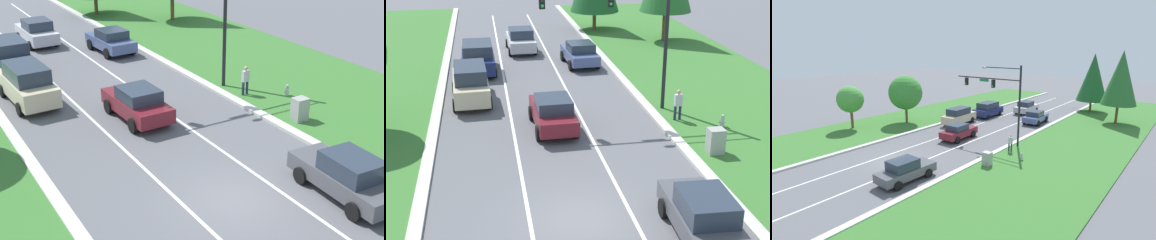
# 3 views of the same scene
# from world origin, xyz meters

# --- Properties ---
(ground_plane) EXTENTS (160.00, 160.00, 0.00)m
(ground_plane) POSITION_xyz_m (0.00, 0.00, 0.00)
(ground_plane) COLOR #5B5B60
(curb_strip_right) EXTENTS (0.50, 90.00, 0.15)m
(curb_strip_right) POSITION_xyz_m (5.65, 0.00, 0.07)
(curb_strip_right) COLOR beige
(curb_strip_right) RESTS_ON ground_plane
(curb_strip_left) EXTENTS (0.50, 90.00, 0.15)m
(curb_strip_left) POSITION_xyz_m (-5.65, 0.00, 0.07)
(curb_strip_left) COLOR beige
(curb_strip_left) RESTS_ON ground_plane
(lane_stripe_inner_left) EXTENTS (0.14, 81.00, 0.01)m
(lane_stripe_inner_left) POSITION_xyz_m (-1.80, 0.00, 0.00)
(lane_stripe_inner_left) COLOR white
(lane_stripe_inner_left) RESTS_ON ground_plane
(lane_stripe_inner_right) EXTENTS (0.14, 81.00, 0.01)m
(lane_stripe_inner_right) POSITION_xyz_m (1.80, 0.00, 0.00)
(lane_stripe_inner_right) COLOR white
(lane_stripe_inner_right) RESTS_ON ground_plane
(traffic_signal_mast) EXTENTS (7.67, 0.41, 7.96)m
(traffic_signal_mast) POSITION_xyz_m (4.21, 10.17, 5.30)
(traffic_signal_mast) COLOR black
(traffic_signal_mast) RESTS_ON ground_plane
(slate_blue_sedan) EXTENTS (2.27, 4.44, 1.64)m
(slate_blue_sedan) POSITION_xyz_m (3.63, 19.91, 0.84)
(slate_blue_sedan) COLOR #475684
(slate_blue_sedan) RESTS_ON ground_plane
(burgundy_sedan) EXTENTS (2.12, 4.51, 1.68)m
(burgundy_sedan) POSITION_xyz_m (0.17, 8.48, 0.86)
(burgundy_sedan) COLOR maroon
(burgundy_sedan) RESTS_ON ground_plane
(champagne_suv) EXTENTS (2.27, 5.12, 2.11)m
(champagne_suv) POSITION_xyz_m (-3.82, 13.43, 1.08)
(champagne_suv) COLOR beige
(champagne_suv) RESTS_ON ground_plane
(graphite_sedan) EXTENTS (2.09, 4.63, 1.71)m
(graphite_sedan) POSITION_xyz_m (3.64, -1.89, 0.85)
(graphite_sedan) COLOR #4C4C51
(graphite_sedan) RESTS_ON ground_plane
(silver_sedan) EXTENTS (2.18, 4.71, 1.81)m
(silver_sedan) POSITION_xyz_m (-0.10, 24.67, 0.89)
(silver_sedan) COLOR silver
(silver_sedan) RESTS_ON ground_plane
(navy_suv) EXTENTS (2.35, 4.97, 2.02)m
(navy_suv) POSITION_xyz_m (-3.38, 19.37, 1.02)
(navy_suv) COLOR navy
(navy_suv) RESTS_ON ground_plane
(utility_cabinet) EXTENTS (0.70, 0.60, 1.21)m
(utility_cabinet) POSITION_xyz_m (6.78, 4.19, 0.61)
(utility_cabinet) COLOR #9E9E99
(utility_cabinet) RESTS_ON ground_plane
(pedestrian) EXTENTS (0.40, 0.23, 1.69)m
(pedestrian) POSITION_xyz_m (6.57, 8.36, 0.94)
(pedestrian) COLOR #232842
(pedestrian) RESTS_ON ground_plane
(fire_hydrant) EXTENTS (0.34, 0.20, 0.70)m
(fire_hydrant) POSITION_xyz_m (8.45, 7.08, 0.34)
(fire_hydrant) COLOR #B7B7BC
(fire_hydrant) RESTS_ON ground_plane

